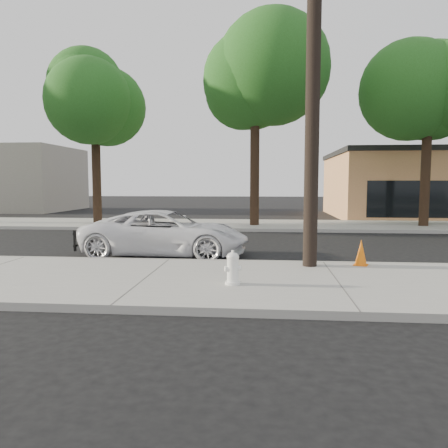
{
  "coord_description": "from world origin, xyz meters",
  "views": [
    {
      "loc": [
        2.51,
        -13.29,
        2.14
      ],
      "look_at": [
        1.36,
        -1.08,
        1.0
      ],
      "focal_mm": 35.0,
      "sensor_mm": 36.0,
      "label": 1
    }
  ],
  "objects_px": {
    "fire_hydrant": "(233,269)",
    "police_cruiser": "(166,233)",
    "utility_pole": "(313,73)",
    "traffic_cone": "(361,253)"
  },
  "relations": [
    {
      "from": "fire_hydrant",
      "to": "police_cruiser",
      "type": "bearing_deg",
      "value": 100.18
    },
    {
      "from": "police_cruiser",
      "to": "fire_hydrant",
      "type": "relative_size",
      "value": 7.62
    },
    {
      "from": "utility_pole",
      "to": "fire_hydrant",
      "type": "relative_size",
      "value": 14.13
    },
    {
      "from": "police_cruiser",
      "to": "utility_pole",
      "type": "bearing_deg",
      "value": -115.62
    },
    {
      "from": "utility_pole",
      "to": "traffic_cone",
      "type": "relative_size",
      "value": 14.22
    },
    {
      "from": "traffic_cone",
      "to": "fire_hydrant",
      "type": "bearing_deg",
      "value": -142.04
    },
    {
      "from": "utility_pole",
      "to": "fire_hydrant",
      "type": "distance_m",
      "value": 5.04
    },
    {
      "from": "fire_hydrant",
      "to": "traffic_cone",
      "type": "distance_m",
      "value": 3.76
    },
    {
      "from": "utility_pole",
      "to": "police_cruiser",
      "type": "height_order",
      "value": "utility_pole"
    },
    {
      "from": "police_cruiser",
      "to": "traffic_cone",
      "type": "relative_size",
      "value": 7.67
    }
  ]
}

